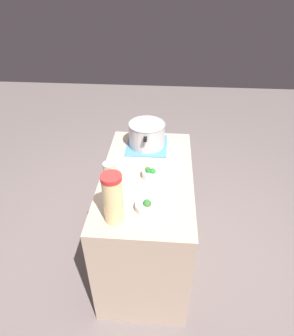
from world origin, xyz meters
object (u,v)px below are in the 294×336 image
cooking_pot (147,134)px  broccoli_bowl_center (151,173)px  lemonade_pitcher (113,199)px  broccoli_bowl_front (147,206)px  mason_jar (110,172)px

cooking_pot → broccoli_bowl_center: cooking_pot is taller
cooking_pot → lemonade_pitcher: size_ratio=1.13×
broccoli_bowl_front → broccoli_bowl_center: (0.30, -0.00, 0.00)m
lemonade_pitcher → broccoli_bowl_center: size_ratio=2.62×
cooking_pot → broccoli_bowl_front: bearing=-175.6°
lemonade_pitcher → broccoli_bowl_center: (0.40, -0.17, -0.12)m
broccoli_bowl_center → mason_jar: bearing=102.9°
mason_jar → broccoli_bowl_front: (-0.25, -0.26, -0.04)m
lemonade_pitcher → broccoli_bowl_center: lemonade_pitcher is taller
cooking_pot → lemonade_pitcher: lemonade_pitcher is taller
broccoli_bowl_front → broccoli_bowl_center: 0.30m
cooking_pot → broccoli_bowl_front: 0.70m
lemonade_pitcher → broccoli_bowl_front: size_ratio=2.25×
broccoli_bowl_front → lemonade_pitcher: bearing=118.5°
broccoli_bowl_center → broccoli_bowl_front: bearing=179.8°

